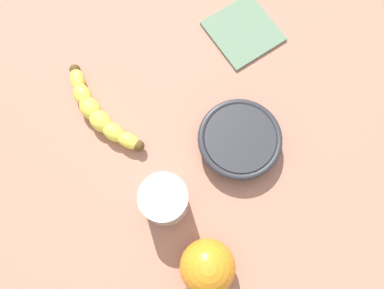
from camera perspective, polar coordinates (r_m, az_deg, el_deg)
name	(u,v)px	position (r cm, az deg, el deg)	size (l,w,h in cm)	color
wooden_tabletop	(211,114)	(73.12, 2.72, 4.38)	(120.00, 120.00, 3.00)	#B2745D
banana	(98,113)	(71.68, -13.36, 4.49)	(20.61, 6.51, 3.38)	#EBE348
smoothie_glass	(165,201)	(63.43, -3.97, -8.07)	(7.59, 7.59, 8.86)	silver
ceramic_bowl	(239,140)	(68.03, 6.85, 0.62)	(14.37, 14.37, 3.80)	#2D2D33
orange_fruit	(208,267)	(62.96, 2.26, -17.23)	(8.60, 8.60, 8.60)	orange
folded_napkin	(243,31)	(79.07, 7.38, 15.90)	(12.13, 11.82, 0.60)	slate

